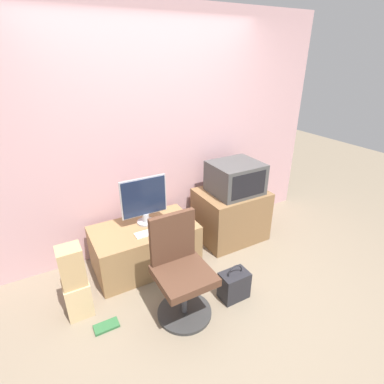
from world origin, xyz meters
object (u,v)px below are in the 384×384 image
mouse (171,225)px  handbag (234,285)px  book (106,326)px  crt_tv (235,178)px  cardboard_box_lower (78,298)px  main_monitor (144,200)px  office_chair (181,273)px  keyboard (152,232)px

mouse → handbag: (0.29, -0.75, -0.35)m
handbag → book: bearing=168.3°
crt_tv → cardboard_box_lower: bearing=-170.2°
main_monitor → office_chair: 0.90m
main_monitor → handbag: main_monitor is taller
handbag → mouse: bearing=111.1°
crt_tv → book: (-1.76, -0.61, -0.80)m
keyboard → handbag: keyboard is taller
main_monitor → mouse: (0.20, -0.19, -0.26)m
keyboard → mouse: size_ratio=5.94×
mouse → office_chair: (-0.22, -0.65, -0.08)m
cardboard_box_lower → office_chair: bearing=-27.2°
main_monitor → book: main_monitor is taller
handbag → book: 1.19m
mouse → cardboard_box_lower: mouse is taller
keyboard → book: bearing=-142.8°
main_monitor → handbag: 1.22m
keyboard → book: keyboard is taller
mouse → handbag: size_ratio=0.16×
crt_tv → cardboard_box_lower: size_ratio=1.68×
mouse → main_monitor: bearing=136.9°
office_chair → cardboard_box_lower: office_chair is taller
crt_tv → handbag: size_ratio=1.51×
keyboard → cardboard_box_lower: (-0.81, -0.21, -0.32)m
office_chair → handbag: 0.58m
keyboard → crt_tv: size_ratio=0.62×
keyboard → office_chair: 0.63m
main_monitor → handbag: size_ratio=1.39×
handbag → cardboard_box_lower: bearing=158.3°
main_monitor → mouse: size_ratio=8.78×
crt_tv → handbag: 1.24m
book → crt_tv: bearing=19.2°
main_monitor → mouse: main_monitor is taller
office_chair → handbag: bearing=-11.9°
main_monitor → crt_tv: size_ratio=0.92×
office_chair → cardboard_box_lower: (-0.81, 0.42, -0.24)m
mouse → crt_tv: crt_tv is taller
cardboard_box_lower → mouse: bearing=12.6°
office_chair → handbag: office_chair is taller
book → office_chair: bearing=-11.5°
keyboard → mouse: 0.22m
main_monitor → keyboard: 0.34m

